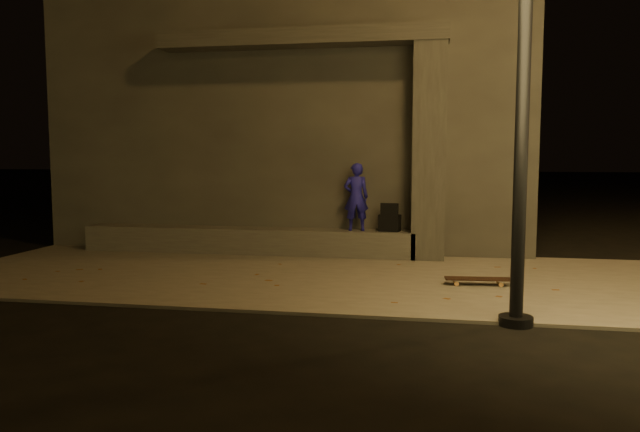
% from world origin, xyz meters
% --- Properties ---
extents(ground, '(120.00, 120.00, 0.00)m').
position_xyz_m(ground, '(0.00, 0.00, 0.00)').
color(ground, black).
rests_on(ground, ground).
extents(sidewalk, '(11.00, 4.40, 0.04)m').
position_xyz_m(sidewalk, '(0.00, 2.00, 0.02)').
color(sidewalk, '#645E58').
rests_on(sidewalk, ground).
extents(building, '(9.00, 5.10, 5.22)m').
position_xyz_m(building, '(-1.00, 6.49, 2.61)').
color(building, '#393634').
rests_on(building, ground).
extents(ledge, '(6.00, 0.55, 0.45)m').
position_xyz_m(ledge, '(-1.50, 3.75, 0.27)').
color(ledge, '#4D4A46').
rests_on(ledge, sidewalk).
extents(column, '(0.55, 0.55, 3.60)m').
position_xyz_m(column, '(1.70, 3.75, 1.84)').
color(column, '#393634').
rests_on(column, sidewalk).
extents(canopy, '(5.00, 0.70, 0.28)m').
position_xyz_m(canopy, '(-0.50, 3.80, 3.78)').
color(canopy, '#393634').
rests_on(canopy, column).
extents(skateboarder, '(0.48, 0.37, 1.17)m').
position_xyz_m(skateboarder, '(0.47, 3.75, 1.07)').
color(skateboarder, '#1B179B').
rests_on(skateboarder, ledge).
extents(backpack, '(0.39, 0.29, 0.49)m').
position_xyz_m(backpack, '(1.05, 3.75, 0.66)').
color(backpack, black).
rests_on(backpack, ledge).
extents(skateboard, '(0.89, 0.29, 0.10)m').
position_xyz_m(skateboard, '(2.40, 1.66, 0.12)').
color(skateboard, black).
rests_on(skateboard, sidewalk).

